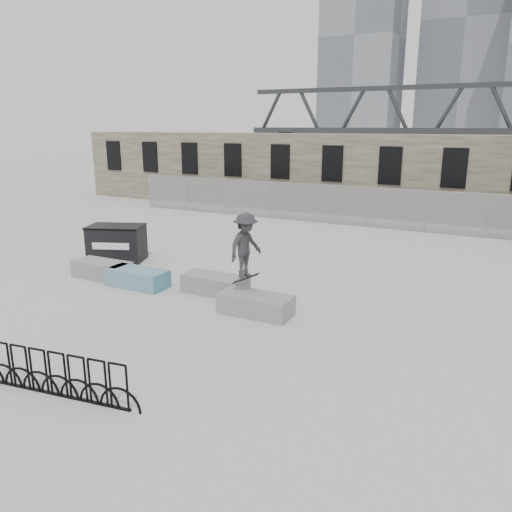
{
  "coord_description": "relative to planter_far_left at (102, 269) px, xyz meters",
  "views": [
    {
      "loc": [
        9.1,
        -12.06,
        5.02
      ],
      "look_at": [
        2.66,
        0.45,
        1.3
      ],
      "focal_mm": 35.0,
      "sensor_mm": 36.0,
      "label": 1
    }
  ],
  "objects": [
    {
      "name": "ground",
      "position": [
        2.9,
        0.08,
        -0.3
      ],
      "size": [
        120.0,
        120.0,
        0.0
      ],
      "primitive_type": "plane",
      "color": "#B1B1AC",
      "rests_on": "ground"
    },
    {
      "name": "stone_wall",
      "position": [
        2.9,
        16.32,
        1.95
      ],
      "size": [
        36.0,
        2.58,
        4.5
      ],
      "color": "brown",
      "rests_on": "ground"
    },
    {
      "name": "chainlink_fence",
      "position": [
        2.9,
        12.58,
        0.73
      ],
      "size": [
        22.06,
        0.06,
        2.02
      ],
      "color": "gray",
      "rests_on": "ground"
    },
    {
      "name": "planter_far_left",
      "position": [
        0.0,
        0.0,
        0.0
      ],
      "size": [
        2.0,
        0.9,
        0.56
      ],
      "color": "gray",
      "rests_on": "ground"
    },
    {
      "name": "planter_center_left",
      "position": [
        1.69,
        -0.21,
        0.0
      ],
      "size": [
        2.0,
        0.9,
        0.56
      ],
      "color": "teal",
      "rests_on": "ground"
    },
    {
      "name": "planter_center_right",
      "position": [
        4.24,
        0.38,
        0.0
      ],
      "size": [
        2.0,
        0.9,
        0.56
      ],
      "color": "gray",
      "rests_on": "ground"
    },
    {
      "name": "planter_offset",
      "position": [
        6.16,
        -0.63,
        0.0
      ],
      "size": [
        2.0,
        0.9,
        0.56
      ],
      "color": "gray",
      "rests_on": "ground"
    },
    {
      "name": "dumpster",
      "position": [
        -1.08,
        1.94,
        0.38
      ],
      "size": [
        2.37,
        1.91,
        1.35
      ],
      "rotation": [
        0.0,
        0.0,
        0.37
      ],
      "color": "black",
      "rests_on": "ground"
    },
    {
      "name": "bike_rack",
      "position": [
        4.33,
        -6.18,
        0.14
      ],
      "size": [
        4.46,
        0.63,
        0.9
      ],
      "rotation": [
        0.0,
        0.0,
        0.13
      ],
      "color": "black",
      "rests_on": "ground"
    },
    {
      "name": "skyline_towers",
      "position": [
        1.9,
        93.89,
        20.49
      ],
      "size": [
        58.0,
        28.0,
        48.0
      ],
      "color": "slate",
      "rests_on": "ground"
    },
    {
      "name": "skateboarder",
      "position": [
        5.77,
        -0.47,
        1.54
      ],
      "size": [
        0.9,
        1.27,
        2.0
      ],
      "rotation": [
        0.0,
        0.0,
        1.35
      ],
      "color": "#2C2D2F",
      "rests_on": "ground"
    }
  ]
}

